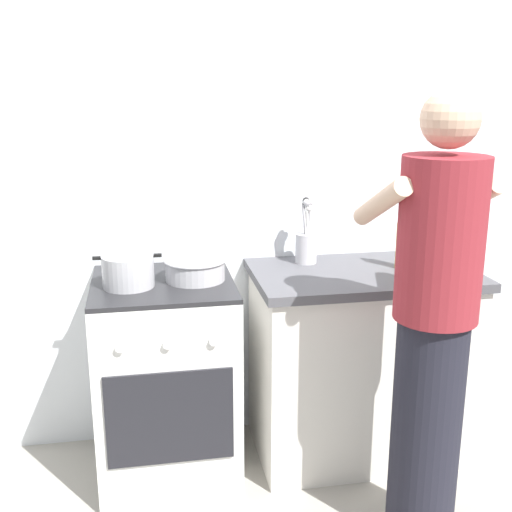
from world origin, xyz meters
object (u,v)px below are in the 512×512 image
stove_range (166,378)px  oil_bottle (403,244)px  mixing_bowl (195,268)px  person (433,328)px  utensil_crock (306,243)px  pot (128,271)px

stove_range → oil_bottle: oil_bottle is taller
mixing_bowl → person: size_ratio=0.16×
oil_bottle → person: person is taller
person → oil_bottle: bearing=77.2°
utensil_crock → oil_bottle: utensil_crock is taller
pot → mixing_bowl: size_ratio=1.04×
stove_range → person: bearing=-33.0°
stove_range → mixing_bowl: bearing=-0.5°
pot → oil_bottle: oil_bottle is taller
mixing_bowl → oil_bottle: size_ratio=1.04×
mixing_bowl → person: person is taller
pot → oil_bottle: (1.23, 0.06, 0.04)m
stove_range → mixing_bowl: mixing_bowl is taller
oil_bottle → utensil_crock: bearing=158.6°
mixing_bowl → stove_range: bearing=179.5°
stove_range → person: 1.20m
utensil_crock → pot: bearing=-165.1°
utensil_crock → oil_bottle: size_ratio=1.21×
mixing_bowl → oil_bottle: oil_bottle is taller
pot → utensil_crock: size_ratio=0.89×
stove_range → person: size_ratio=0.53×
mixing_bowl → utensil_crock: utensil_crock is taller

